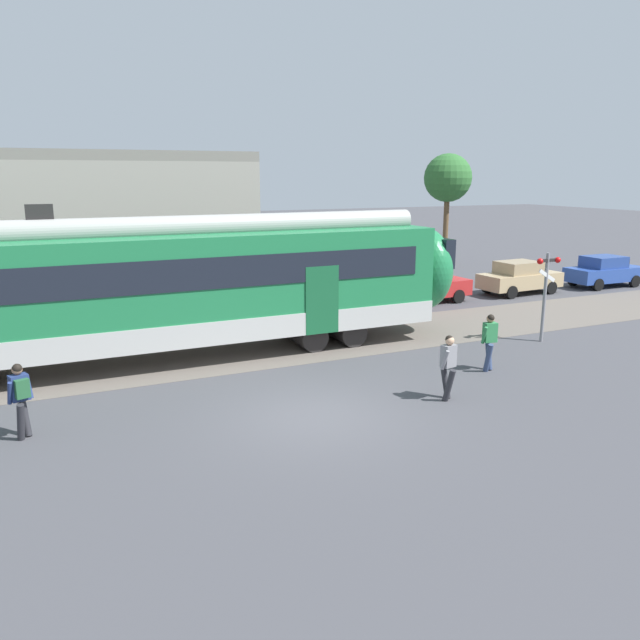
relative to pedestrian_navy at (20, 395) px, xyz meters
name	(u,v)px	position (x,y,z in m)	size (l,w,h in m)	color
ground_plane	(314,417)	(6.13, -1.46, -0.99)	(160.00, 160.00, 0.00)	#424247
pedestrian_navy	(20,395)	(0.00, 0.00, 0.00)	(0.53, 0.71, 1.67)	#28282D
pedestrian_grey	(448,363)	(9.60, -1.80, -0.03)	(0.54, 0.69, 1.67)	#28282D
pedestrian_green	(490,338)	(12.08, -0.35, -0.03)	(0.59, 0.62, 1.67)	navy
parked_car_red	(424,285)	(15.92, 8.64, -0.21)	(4.08, 1.91, 1.54)	#B22323
parked_car_tan	(519,277)	(21.18, 8.54, -0.21)	(4.07, 1.90, 1.54)	tan
parked_car_blue	(604,271)	(26.40, 8.28, -0.21)	(4.02, 1.80, 1.54)	#284799
crossing_signal	(546,283)	(15.85, 1.47, 1.02)	(0.96, 0.22, 3.00)	gray
street_tree_right	(448,179)	(23.53, 17.77, 4.25)	(2.87, 2.87, 6.73)	brown
street_tree_left	(13,197)	(-0.06, 14.96, 3.60)	(2.83, 2.83, 6.06)	brown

